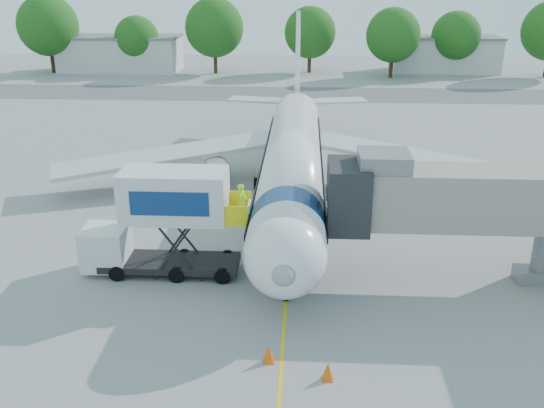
# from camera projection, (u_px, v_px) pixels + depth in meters

# --- Properties ---
(ground) EXTENTS (160.00, 160.00, 0.00)m
(ground) POSITION_uv_depth(u_px,v_px,m) (291.00, 222.00, 37.49)
(ground) COLOR #979795
(ground) RESTS_ON ground
(guidance_line) EXTENTS (0.15, 70.00, 0.01)m
(guidance_line) POSITION_uv_depth(u_px,v_px,m) (291.00, 222.00, 37.49)
(guidance_line) COLOR yellow
(guidance_line) RESTS_ON ground
(taxiway_strip) EXTENTS (120.00, 10.00, 0.01)m
(taxiway_strip) POSITION_uv_depth(u_px,v_px,m) (299.00, 94.00, 76.63)
(taxiway_strip) COLOR #59595B
(taxiway_strip) RESTS_ON ground
(aircraft) EXTENTS (34.17, 37.73, 11.35)m
(aircraft) POSITION_uv_depth(u_px,v_px,m) (293.00, 158.00, 40.27)
(aircraft) COLOR white
(aircraft) RESTS_ON ground
(jet_bridge) EXTENTS (13.90, 3.20, 6.60)m
(jet_bridge) POSITION_uv_depth(u_px,v_px,m) (455.00, 199.00, 29.00)
(jet_bridge) COLOR gray
(jet_bridge) RESTS_ON ground
(catering_hiloader) EXTENTS (8.50, 2.44, 5.50)m
(catering_hiloader) POSITION_uv_depth(u_px,v_px,m) (163.00, 223.00, 30.29)
(catering_hiloader) COLOR black
(catering_hiloader) RESTS_ON ground
(ground_tug) EXTENTS (3.26, 1.81, 1.27)m
(ground_tug) POSITION_uv_depth(u_px,v_px,m) (286.00, 403.00, 20.77)
(ground_tug) COLOR silver
(ground_tug) RESTS_ON ground
(safety_cone_a) EXTENTS (0.49, 0.49, 0.78)m
(safety_cone_a) POSITION_uv_depth(u_px,v_px,m) (269.00, 353.00, 23.98)
(safety_cone_a) COLOR #E4540C
(safety_cone_a) RESTS_ON ground
(safety_cone_b) EXTENTS (0.47, 0.47, 0.74)m
(safety_cone_b) POSITION_uv_depth(u_px,v_px,m) (328.00, 371.00, 22.94)
(safety_cone_b) COLOR #E4540C
(safety_cone_b) RESTS_ON ground
(outbuilding_left) EXTENTS (18.40, 8.40, 5.30)m
(outbuilding_left) POSITION_uv_depth(u_px,v_px,m) (121.00, 53.00, 93.88)
(outbuilding_left) COLOR beige
(outbuilding_left) RESTS_ON ground
(outbuilding_right) EXTENTS (16.40, 7.40, 5.30)m
(outbuilding_right) POSITION_uv_depth(u_px,v_px,m) (444.00, 54.00, 93.18)
(outbuilding_right) COLOR beige
(outbuilding_right) RESTS_ON ground
(tree_a) EXTENTS (9.00, 9.00, 11.48)m
(tree_a) POSITION_uv_depth(u_px,v_px,m) (48.00, 26.00, 90.39)
(tree_a) COLOR #382314
(tree_a) RESTS_ON ground
(tree_b) EXTENTS (6.63, 6.63, 8.45)m
(tree_b) POSITION_uv_depth(u_px,v_px,m) (137.00, 38.00, 91.19)
(tree_b) COLOR #382314
(tree_b) RESTS_ON ground
(tree_c) EXTENTS (8.69, 8.69, 11.08)m
(tree_c) POSITION_uv_depth(u_px,v_px,m) (214.00, 28.00, 89.86)
(tree_c) COLOR #382314
(tree_c) RESTS_ON ground
(tree_d) EXTENTS (7.69, 7.69, 9.80)m
(tree_d) POSITION_uv_depth(u_px,v_px,m) (310.00, 32.00, 90.90)
(tree_d) COLOR #382314
(tree_d) RESTS_ON ground
(tree_e) EXTENTS (7.75, 7.75, 9.88)m
(tree_e) POSITION_uv_depth(u_px,v_px,m) (393.00, 35.00, 86.62)
(tree_e) COLOR #382314
(tree_e) RESTS_ON ground
(tree_f) EXTENTS (7.21, 7.21, 9.19)m
(tree_f) POSITION_uv_depth(u_px,v_px,m) (456.00, 36.00, 89.97)
(tree_f) COLOR #382314
(tree_f) RESTS_ON ground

